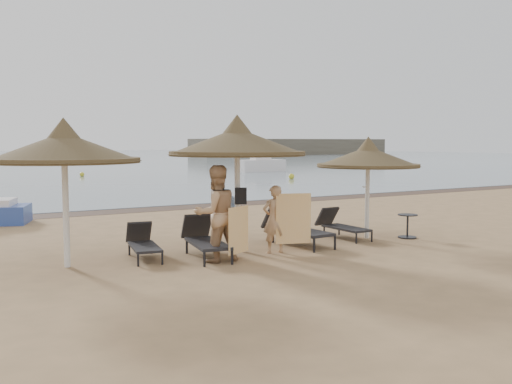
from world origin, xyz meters
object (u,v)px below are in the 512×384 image
lounger_far_left (143,242)px  side_table (407,227)px  lounger_near_right (294,227)px  palapa_right (368,157)px  palapa_center (237,143)px  lounger_near_left (204,238)px  person_left (216,206)px  lounger_far_right (340,225)px  person_right (274,214)px  palapa_left (64,148)px

lounger_far_left → side_table: lounger_far_left is taller
lounger_far_left → lounger_near_right: (3.76, -0.30, 0.09)m
palapa_right → lounger_near_right: 2.71m
palapa_center → side_table: palapa_center is taller
palapa_right → lounger_near_left: 4.96m
lounger_far_left → person_left: 1.87m
palapa_right → lounger_far_right: bearing=142.4°
lounger_near_left → person_left: size_ratio=0.87×
side_table → lounger_far_right: bearing=148.0°
lounger_near_left → person_right: (1.53, -0.47, 0.50)m
person_left → person_right: (1.54, 0.14, -0.28)m
palapa_left → lounger_near_left: palapa_left is taller
palapa_left → lounger_near_left: bearing=-8.1°
lounger_far_left → lounger_near_left: lounger_near_left is taller
palapa_center → side_table: bearing=-8.8°
person_left → lounger_near_left: bearing=-92.0°
lounger_far_left → palapa_left: bearing=-165.3°
palapa_center → lounger_far_right: 3.85m
palapa_center → person_left: (-0.95, -0.80, -1.32)m
palapa_left → lounger_near_left: 3.49m
side_table → lounger_near_right: bearing=165.8°
palapa_center → person_right: palapa_center is taller
palapa_left → lounger_near_right: (5.39, -0.17, -1.96)m
palapa_center → side_table: (4.67, -0.72, -2.20)m
person_left → lounger_far_right: bearing=-166.9°
palapa_center → person_right: bearing=-47.8°
lounger_far_right → lounger_near_right: bearing=-175.4°
palapa_right → side_table: bearing=-28.4°
lounger_near_right → person_left: size_ratio=0.91×
lounger_far_left → person_right: bearing=-10.4°
palapa_center → person_right: (0.59, -0.65, -1.60)m
lounger_far_right → side_table: lounger_far_right is taller
lounger_near_left → lounger_near_right: (2.55, 0.24, 0.03)m
palapa_left → side_table: size_ratio=4.86×
palapa_left → palapa_right: size_ratio=1.13×
palapa_right → palapa_center: bearing=176.7°
palapa_left → person_right: palapa_left is taller
palapa_right → person_left: palapa_right is taller
side_table → palapa_right: bearing=151.6°
lounger_far_right → person_left: size_ratio=0.73×
lounger_far_left → lounger_near_right: 3.77m
lounger_near_right → person_left: bearing=-165.7°
palapa_right → side_table: 2.11m
lounger_far_right → person_right: (-2.59, -0.86, 0.55)m
lounger_far_left → lounger_near_left: 1.33m
lounger_far_left → person_right: 2.97m
person_left → lounger_far_left: bearing=-44.4°
palapa_left → person_left: palapa_left is taller
person_left → person_right: person_left is taller
palapa_center → person_left: palapa_center is taller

